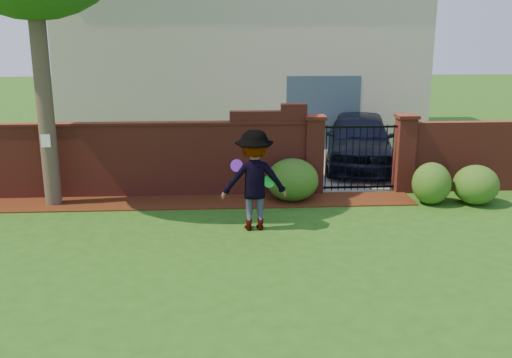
{
  "coord_description": "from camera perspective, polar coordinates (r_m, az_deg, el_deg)",
  "views": [
    {
      "loc": [
        0.19,
        -9.19,
        3.85
      ],
      "look_at": [
        0.85,
        1.4,
        1.05
      ],
      "focal_mm": 40.05,
      "sensor_mm": 36.0,
      "label": 1
    }
  ],
  "objects": [
    {
      "name": "mulch_bed",
      "position": [
        13.15,
        -8.4,
        -2.34
      ],
      "size": [
        11.1,
        1.08,
        0.03
      ],
      "primitive_type": "cube",
      "color": "#3B180A",
      "rests_on": "ground"
    },
    {
      "name": "paper_notice",
      "position": [
        13.18,
        -20.28,
        3.59
      ],
      "size": [
        0.2,
        0.01,
        0.28
      ],
      "primitive_type": "cube",
      "color": "white",
      "rests_on": "tree"
    },
    {
      "name": "brick_wall_return",
      "position": [
        14.96,
        21.89,
        2.14
      ],
      "size": [
        4.0,
        0.25,
        1.7
      ],
      "primitive_type": "cube",
      "color": "maroon",
      "rests_on": "ground"
    },
    {
      "name": "frisbee_green",
      "position": [
        11.09,
        1.34,
        -0.22
      ],
      "size": [
        0.26,
        0.1,
        0.25
      ],
      "primitive_type": "cylinder",
      "rotation": [
        1.43,
        0.0,
        0.17
      ],
      "color": "green",
      "rests_on": "man"
    },
    {
      "name": "car",
      "position": [
        16.36,
        10.35,
        3.73
      ],
      "size": [
        2.76,
        4.87,
        1.56
      ],
      "primitive_type": "imported",
      "rotation": [
        0.0,
        0.0,
        -0.21
      ],
      "color": "black",
      "rests_on": "ground"
    },
    {
      "name": "house",
      "position": [
        21.21,
        -1.41,
        12.91
      ],
      "size": [
        12.4,
        6.4,
        6.3
      ],
      "color": "beige",
      "rests_on": "ground"
    },
    {
      "name": "shrub_right",
      "position": [
        13.77,
        21.11,
        -0.54
      ],
      "size": [
        1.01,
        1.01,
        0.89
      ],
      "primitive_type": "ellipsoid",
      "color": "#215319",
      "rests_on": "ground"
    },
    {
      "name": "pillar_left",
      "position": [
        13.68,
        5.81,
        2.49
      ],
      "size": [
        0.5,
        0.5,
        1.88
      ],
      "color": "maroon",
      "rests_on": "ground"
    },
    {
      "name": "man",
      "position": [
        11.07,
        -0.19,
        -0.18
      ],
      "size": [
        1.31,
        0.79,
        1.98
      ],
      "primitive_type": "imported",
      "rotation": [
        0.0,
        0.0,
        3.18
      ],
      "color": "gray",
      "rests_on": "ground"
    },
    {
      "name": "brick_wall",
      "position": [
        13.68,
        -12.75,
        2.08
      ],
      "size": [
        8.7,
        0.31,
        2.16
      ],
      "color": "maroon",
      "rests_on": "ground"
    },
    {
      "name": "iron_gate",
      "position": [
        13.92,
        10.27,
        2.11
      ],
      "size": [
        1.78,
        0.03,
        1.6
      ],
      "color": "black",
      "rests_on": "ground"
    },
    {
      "name": "pillar_right",
      "position": [
        14.2,
        14.61,
        2.54
      ],
      "size": [
        0.5,
        0.5,
        1.88
      ],
      "color": "maroon",
      "rests_on": "ground"
    },
    {
      "name": "shrub_left",
      "position": [
        13.12,
        3.66,
        -0.08
      ],
      "size": [
        1.2,
        1.2,
        0.98
      ],
      "primitive_type": "ellipsoid",
      "color": "#215319",
      "rests_on": "ground"
    },
    {
      "name": "frisbee_purple",
      "position": [
        10.89,
        -1.94,
        1.35
      ],
      "size": [
        0.24,
        0.08,
        0.24
      ],
      "primitive_type": "cylinder",
      "rotation": [
        1.36,
        0.0,
        -0.03
      ],
      "color": "purple",
      "rests_on": "man"
    },
    {
      "name": "ground",
      "position": [
        9.96,
        -4.44,
        -8.02
      ],
      "size": [
        80.0,
        80.0,
        0.01
      ],
      "primitive_type": "cube",
      "color": "#225114",
      "rests_on": "ground"
    },
    {
      "name": "shrub_middle",
      "position": [
        13.44,
        17.12,
        -0.42
      ],
      "size": [
        0.87,
        0.87,
        0.95
      ],
      "primitive_type": "ellipsoid",
      "color": "#215319",
      "rests_on": "ground"
    },
    {
      "name": "driveway",
      "position": [
        17.92,
        7.16,
        2.27
      ],
      "size": [
        3.2,
        8.0,
        0.01
      ],
      "primitive_type": "cube",
      "color": "gray",
      "rests_on": "ground"
    }
  ]
}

